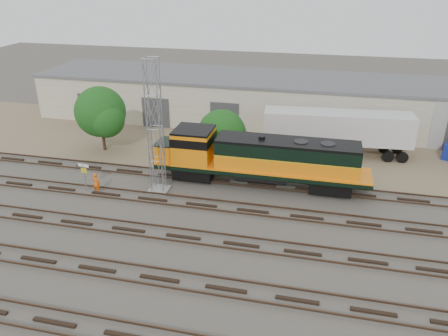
% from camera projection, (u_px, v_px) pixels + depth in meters
% --- Properties ---
extents(ground, '(140.00, 140.00, 0.00)m').
position_uv_depth(ground, '(249.00, 222.00, 31.36)').
color(ground, '#47423A').
rests_on(ground, ground).
extents(dirt_strip, '(80.00, 16.00, 0.02)m').
position_uv_depth(dirt_strip, '(275.00, 147.00, 44.64)').
color(dirt_strip, '#726047').
rests_on(dirt_strip, ground).
extents(tracks, '(80.00, 20.40, 0.28)m').
position_uv_depth(tracks, '(241.00, 244.00, 28.67)').
color(tracks, black).
rests_on(tracks, ground).
extents(warehouse, '(58.40, 10.40, 5.30)m').
position_uv_depth(warehouse, '(285.00, 101.00, 50.59)').
color(warehouse, beige).
rests_on(warehouse, ground).
extents(locomotive, '(17.75, 3.11, 4.27)m').
position_uv_depth(locomotive, '(257.00, 158.00, 35.75)').
color(locomotive, black).
rests_on(locomotive, tracks).
extents(signal_tower, '(1.58, 1.58, 10.76)m').
position_uv_depth(signal_tower, '(155.00, 131.00, 33.60)').
color(signal_tower, gray).
rests_on(signal_tower, ground).
extents(sign_post, '(1.00, 0.17, 2.45)m').
position_uv_depth(sign_post, '(84.00, 172.00, 35.05)').
color(sign_post, gray).
rests_on(sign_post, ground).
extents(worker, '(0.67, 0.47, 1.75)m').
position_uv_depth(worker, '(96.00, 183.00, 35.06)').
color(worker, '#F65B0D').
rests_on(worker, ground).
extents(semi_trailer, '(14.06, 3.90, 4.27)m').
position_uv_depth(semi_trailer, '(341.00, 128.00, 41.65)').
color(semi_trailer, silver).
rests_on(semi_trailer, ground).
extents(tree_west, '(5.16, 4.91, 6.42)m').
position_uv_depth(tree_west, '(102.00, 114.00, 42.06)').
color(tree_west, '#382619').
rests_on(tree_west, ground).
extents(tree_mid, '(4.96, 4.72, 4.72)m').
position_uv_depth(tree_mid, '(224.00, 136.00, 41.92)').
color(tree_mid, '#382619').
rests_on(tree_mid, ground).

